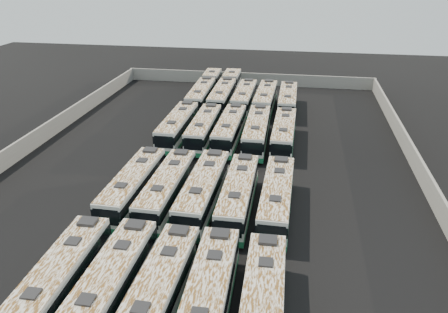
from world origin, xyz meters
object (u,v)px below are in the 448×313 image
(bus_midfront_far_left, at_px, (133,186))
(bus_midfront_far_right, at_px, (277,198))
(bus_midback_right, at_px, (257,131))
(bus_midback_far_left, at_px, (178,126))
(bus_midback_left, at_px, (204,128))
(bus_front_right, at_px, (208,301))
(bus_back_far_left, at_px, (205,90))
(bus_front_far_left, at_px, (57,283))
(bus_midback_center, at_px, (229,129))
(bus_back_right, at_px, (265,99))
(bus_back_far_right, at_px, (288,101))
(bus_front_left, at_px, (108,289))
(bus_back_left, at_px, (226,91))
(bus_midfront_center, at_px, (203,191))
(bus_midfront_right, at_px, (238,195))
(bus_midback_far_right, at_px, (284,133))
(bus_front_far_right, at_px, (262,309))
(bus_midfront_left, at_px, (167,189))
(bus_front_center, at_px, (157,296))
(bus_back_center, at_px, (244,98))

(bus_midfront_far_left, bearing_deg, bus_midfront_far_right, 0.64)
(bus_midfront_far_right, bearing_deg, bus_midback_right, 102.75)
(bus_midback_far_left, xyz_separation_m, bus_midback_left, (3.40, -0.09, -0.05))
(bus_front_right, xyz_separation_m, bus_back_far_left, (-10.11, 46.79, -0.01))
(bus_midfront_far_left, bearing_deg, bus_front_far_left, -89.74)
(bus_midfront_far_right, relative_size, bus_midback_center, 1.00)
(bus_back_right, height_order, bus_back_far_right, bus_back_right)
(bus_front_left, xyz_separation_m, bus_back_left, (-0.10, 46.78, 0.01))
(bus_midfront_center, xyz_separation_m, bus_midback_center, (-0.11, 16.13, -0.04))
(bus_midfront_right, xyz_separation_m, bus_midback_far_right, (3.38, 16.15, -0.02))
(bus_front_right, distance_m, bus_midfront_right, 13.64)
(bus_front_far_right, xyz_separation_m, bus_midback_right, (-3.38, 29.80, 0.04))
(bus_front_left, height_order, bus_back_far_left, bus_front_left)
(bus_midback_center, bearing_deg, bus_midfront_far_right, -66.56)
(bus_back_left, bearing_deg, bus_back_far_right, -18.59)
(bus_front_left, distance_m, bus_midback_left, 29.80)
(bus_front_left, xyz_separation_m, bus_back_far_left, (-3.50, 46.80, -0.02))
(bus_midback_left, bearing_deg, bus_back_right, 63.57)
(bus_front_left, relative_size, bus_midback_center, 1.02)
(bus_midfront_left, relative_size, bus_midback_far_right, 1.01)
(bus_midback_center, bearing_deg, bus_front_center, -89.21)
(bus_midfront_left, bearing_deg, bus_front_center, -75.24)
(bus_midback_left, bearing_deg, bus_midfront_center, -78.35)
(bus_back_far_left, xyz_separation_m, bus_back_far_right, (13.47, -3.32, -0.04))
(bus_midfront_center, relative_size, bus_midfront_right, 1.03)
(bus_midfront_right, distance_m, bus_back_center, 30.11)
(bus_midfront_left, distance_m, bus_midfront_right, 6.70)
(bus_midfront_right, bearing_deg, bus_midfront_far_right, -0.69)
(bus_midfront_far_right, height_order, bus_back_right, bus_back_right)
(bus_front_right, height_order, bus_midback_left, bus_front_right)
(bus_front_far_left, relative_size, bus_front_center, 1.00)
(bus_front_center, distance_m, bus_front_right, 3.26)
(bus_midfront_center, bearing_deg, bus_back_center, 90.98)
(bus_midfront_center, distance_m, bus_back_left, 33.18)
(bus_midfront_right, bearing_deg, bus_back_right, 89.71)
(bus_front_center, height_order, bus_midback_left, bus_front_center)
(bus_front_center, distance_m, bus_midback_center, 29.98)
(bus_front_left, xyz_separation_m, bus_midfront_far_right, (10.10, 13.63, -0.03))
(bus_front_left, height_order, bus_back_left, bus_back_left)
(bus_midback_far_left, xyz_separation_m, bus_midback_far_right, (13.45, -0.09, -0.04))
(bus_midfront_center, xyz_separation_m, bus_midfront_far_right, (6.76, -0.15, -0.05))
(bus_midback_far_left, relative_size, bus_back_right, 0.99)
(bus_front_left, height_order, bus_midback_center, bus_front_left)
(bus_midfront_right, bearing_deg, bus_back_far_left, 106.65)
(bus_front_far_left, relative_size, bus_front_right, 0.99)
(bus_midback_far_right, relative_size, bus_back_center, 0.98)
(bus_midfront_left, bearing_deg, bus_front_far_left, -103.27)
(bus_front_far_right, distance_m, bus_midfront_far_left, 19.23)
(bus_front_center, distance_m, bus_back_far_left, 47.37)
(bus_front_left, distance_m, bus_back_center, 43.72)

